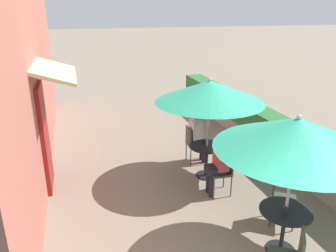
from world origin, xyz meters
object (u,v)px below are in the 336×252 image
object	(u,v)px
patio_umbrella_near	(297,134)
cafe_chair_mid_left	(193,142)
cafe_chair_mid_right	(223,169)
seated_patron_mid_right	(218,161)
coffee_cup_mid	(203,141)
cafe_chair_near_right	(279,195)
patio_table_mid	(207,155)
coffee_cup_near	(285,210)
patio_umbrella_mid	(210,91)
seated_patron_mid_left	(198,135)
patio_table_near	(284,222)

from	to	relation	value
patio_umbrella_near	cafe_chair_mid_left	xyz separation A→B (m)	(-0.22, 3.19, -1.37)
cafe_chair_mid_right	patio_umbrella_near	bearing A→B (deg)	-173.18
seated_patron_mid_right	cafe_chair_mid_left	bearing A→B (deg)	1.65
patio_umbrella_near	coffee_cup_mid	xyz separation A→B (m)	(-0.20, 2.63, -1.13)
cafe_chair_near_right	seated_patron_mid_right	xyz separation A→B (m)	(-0.59, 1.14, 0.17)
patio_table_mid	coffee_cup_mid	distance (m)	0.29
coffee_cup_near	cafe_chair_mid_left	xyz separation A→B (m)	(-0.16, 3.25, -0.24)
patio_table_mid	cafe_chair_mid_left	world-z (taller)	cafe_chair_mid_left
patio_umbrella_mid	seated_patron_mid_right	size ratio (longest dim) A/B	1.75
coffee_cup_near	seated_patron_mid_left	bearing A→B (deg)	90.86
patio_table_near	patio_umbrella_mid	bearing A→B (deg)	94.01
cafe_chair_mid_left	patio_umbrella_near	bearing A→B (deg)	6.51
coffee_cup_near	seated_patron_mid_left	size ratio (longest dim) A/B	0.07
patio_table_near	cafe_chair_near_right	size ratio (longest dim) A/B	0.86
patio_table_near	coffee_cup_near	world-z (taller)	coffee_cup_near
patio_table_near	patio_umbrella_near	size ratio (longest dim) A/B	0.34
cafe_chair_mid_right	patio_table_mid	bearing A→B (deg)	6.12
patio_umbrella_near	seated_patron_mid_left	xyz separation A→B (m)	(-0.11, 3.19, -1.20)
seated_patron_mid_left	patio_umbrella_mid	bearing A→B (deg)	-2.84
cafe_chair_mid_right	cafe_chair_mid_left	bearing A→B (deg)	6.12
patio_umbrella_near	patio_umbrella_mid	bearing A→B (deg)	94.01
seated_patron_mid_left	seated_patron_mid_right	xyz separation A→B (m)	(-0.14, -1.42, 0.00)
cafe_chair_near_right	patio_table_mid	size ratio (longest dim) A/B	1.16
patio_umbrella_mid	patio_table_mid	bearing A→B (deg)	82.87
patio_table_near	cafe_chair_mid_left	world-z (taller)	cafe_chair_mid_left
patio_table_near	patio_umbrella_mid	distance (m)	2.84
patio_umbrella_near	coffee_cup_mid	distance (m)	2.87
patio_umbrella_mid	coffee_cup_near	bearing A→B (deg)	-87.36
patio_table_near	seated_patron_mid_right	size ratio (longest dim) A/B	0.60
patio_umbrella_near	cafe_chair_near_right	size ratio (longest dim) A/B	2.52
cafe_chair_near_right	coffee_cup_mid	distance (m)	2.09
coffee_cup_near	patio_table_mid	xyz separation A→B (m)	(-0.12, 2.53, -0.25)
patio_table_near	coffee_cup_mid	size ratio (longest dim) A/B	8.30
cafe_chair_mid_right	seated_patron_mid_right	world-z (taller)	seated_patron_mid_right
coffee_cup_mid	seated_patron_mid_right	bearing A→B (deg)	-92.92
cafe_chair_near_right	seated_patron_mid_left	size ratio (longest dim) A/B	0.70
patio_umbrella_near	cafe_chair_mid_right	world-z (taller)	patio_umbrella_near
coffee_cup_near	seated_patron_mid_right	xyz separation A→B (m)	(-0.18, 1.82, -0.07)
seated_patron_mid_right	patio_umbrella_near	bearing A→B (deg)	-169.61
patio_table_near	coffee_cup_mid	bearing A→B (deg)	94.28
cafe_chair_near_right	patio_umbrella_mid	world-z (taller)	patio_umbrella_mid
patio_table_near	seated_patron_mid_right	bearing A→B (deg)	97.79
patio_umbrella_mid	seated_patron_mid_right	xyz separation A→B (m)	(-0.07, -0.71, -1.20)
coffee_cup_near	seated_patron_mid_left	xyz separation A→B (m)	(-0.05, 3.24, -0.07)
seated_patron_mid_right	patio_table_near	bearing A→B (deg)	-169.61
cafe_chair_mid_left	seated_patron_mid_left	xyz separation A→B (m)	(0.11, -0.01, 0.17)
seated_patron_mid_right	coffee_cup_near	bearing A→B (deg)	-171.60
seated_patron_mid_left	coffee_cup_mid	size ratio (longest dim) A/B	13.89
patio_table_near	patio_umbrella_near	bearing A→B (deg)	180.00
patio_umbrella_near	coffee_cup_near	distance (m)	1.13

